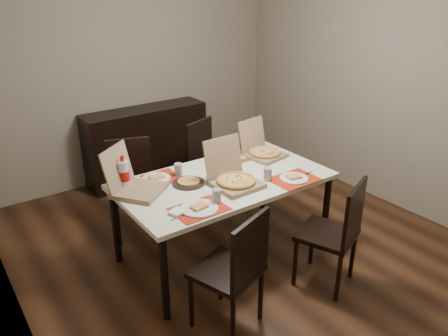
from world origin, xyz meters
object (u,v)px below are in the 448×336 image
(pizza_box_center, at_px, (234,178))
(chair_far_left, at_px, (132,183))
(soda_bottle, at_px, (124,175))
(sideboard, at_px, (147,144))
(chair_near_right, at_px, (337,230))
(chair_far_right, at_px, (208,159))
(chair_near_left, at_px, (235,268))
(dining_table, at_px, (224,186))
(dip_bowl, at_px, (216,168))

(pizza_box_center, bearing_deg, chair_far_left, 115.88)
(soda_bottle, bearing_deg, pizza_box_center, -31.43)
(sideboard, bearing_deg, chair_near_right, -84.67)
(sideboard, height_order, chair_far_left, chair_far_left)
(chair_far_right, distance_m, soda_bottle, 1.41)
(chair_far_left, height_order, chair_far_right, same)
(soda_bottle, bearing_deg, chair_near_left, -75.82)
(dining_table, distance_m, chair_near_right, 1.01)
(dining_table, height_order, chair_far_right, chair_far_right)
(chair_far_left, bearing_deg, soda_bottle, -118.19)
(sideboard, distance_m, chair_far_left, 1.26)
(chair_far_left, relative_size, soda_bottle, 3.27)
(chair_near_right, xyz_separation_m, chair_far_right, (-0.00, 1.81, 0.00))
(sideboard, distance_m, chair_near_right, 2.80)
(dining_table, height_order, chair_far_left, chair_far_left)
(chair_near_right, bearing_deg, dip_bowl, 110.10)
(chair_far_right, relative_size, pizza_box_center, 2.26)
(chair_far_left, bearing_deg, dip_bowl, -49.71)
(sideboard, bearing_deg, dip_bowl, -94.61)
(chair_far_right, bearing_deg, chair_near_right, -89.97)
(sideboard, relative_size, soda_bottle, 5.27)
(dining_table, bearing_deg, chair_near_right, -62.47)
(sideboard, distance_m, chair_near_left, 2.80)
(soda_bottle, bearing_deg, chair_near_right, -44.51)
(pizza_box_center, bearing_deg, dip_bowl, 79.76)
(pizza_box_center, relative_size, dip_bowl, 3.15)
(chair_near_right, xyz_separation_m, chair_far_left, (-0.94, 1.73, 0.00))
(dining_table, distance_m, chair_far_right, 1.05)
(sideboard, distance_m, chair_far_right, 1.02)
(chair_near_right, xyz_separation_m, dip_bowl, (-0.40, 1.09, 0.25))
(soda_bottle, bearing_deg, chair_far_left, 61.81)
(pizza_box_center, relative_size, soda_bottle, 1.44)
(chair_far_left, bearing_deg, chair_near_left, -89.92)
(chair_near_left, distance_m, dip_bowl, 1.17)
(chair_far_right, height_order, dip_bowl, chair_far_right)
(chair_far_left, bearing_deg, chair_far_right, 4.88)
(sideboard, relative_size, chair_near_left, 1.61)
(sideboard, bearing_deg, soda_bottle, -121.25)
(sideboard, height_order, dip_bowl, sideboard)
(pizza_box_center, height_order, dip_bowl, pizza_box_center)
(sideboard, relative_size, chair_far_left, 1.61)
(chair_near_right, height_order, pizza_box_center, pizza_box_center)
(dip_bowl, bearing_deg, chair_far_right, 61.22)
(chair_far_right, height_order, soda_bottle, soda_bottle)
(chair_near_left, height_order, pizza_box_center, pizza_box_center)
(sideboard, height_order, pizza_box_center, pizza_box_center)
(chair_far_right, distance_m, pizza_box_center, 1.20)
(sideboard, height_order, soda_bottle, soda_bottle)
(dining_table, bearing_deg, pizza_box_center, -91.02)
(pizza_box_center, height_order, soda_bottle, pizza_box_center)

